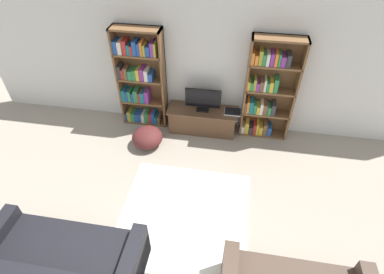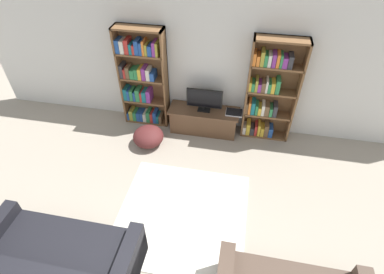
% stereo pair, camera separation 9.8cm
% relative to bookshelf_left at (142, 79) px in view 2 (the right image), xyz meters
% --- Properties ---
extents(wall_back, '(8.80, 0.06, 2.60)m').
position_rel_bookshelf_left_xyz_m(wall_back, '(1.19, 0.18, 0.32)').
color(wall_back, silver).
rests_on(wall_back, ground_plane).
extents(bookshelf_left, '(0.91, 0.30, 2.00)m').
position_rel_bookshelf_left_xyz_m(bookshelf_left, '(0.00, 0.00, 0.00)').
color(bookshelf_left, brown).
rests_on(bookshelf_left, ground_plane).
extents(bookshelf_right, '(0.91, 0.30, 2.00)m').
position_rel_bookshelf_left_xyz_m(bookshelf_right, '(2.40, 0.00, -0.01)').
color(bookshelf_right, brown).
rests_on(bookshelf_right, ground_plane).
extents(tv_stand, '(1.37, 0.48, 0.50)m').
position_rel_bookshelf_left_xyz_m(tv_stand, '(1.24, -0.12, -0.72)').
color(tv_stand, brown).
rests_on(tv_stand, ground_plane).
extents(television, '(0.68, 0.16, 0.46)m').
position_rel_bookshelf_left_xyz_m(television, '(1.24, -0.12, -0.23)').
color(television, black).
rests_on(television, tv_stand).
extents(laptop, '(0.32, 0.25, 0.03)m').
position_rel_bookshelf_left_xyz_m(laptop, '(1.82, -0.11, -0.46)').
color(laptop, silver).
rests_on(laptop, tv_stand).
extents(area_rug, '(1.94, 1.91, 0.02)m').
position_rel_bookshelf_left_xyz_m(area_rug, '(1.25, -2.21, -0.97)').
color(area_rug, beige).
rests_on(area_rug, ground_plane).
extents(couch_left_sectional, '(1.97, 0.99, 0.89)m').
position_rel_bookshelf_left_xyz_m(couch_left_sectional, '(-0.08, -3.37, -0.68)').
color(couch_left_sectional, black).
rests_on(couch_left_sectional, ground_plane).
extents(beanbag_ottoman, '(0.58, 0.58, 0.36)m').
position_rel_bookshelf_left_xyz_m(beanbag_ottoman, '(0.27, -0.73, -0.80)').
color(beanbag_ottoman, '#4C1E1E').
rests_on(beanbag_ottoman, ground_plane).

